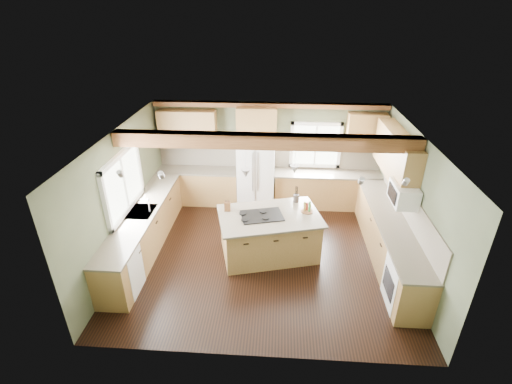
{
  "coord_description": "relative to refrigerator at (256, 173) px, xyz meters",
  "views": [
    {
      "loc": [
        0.26,
        -6.28,
        4.71
      ],
      "look_at": [
        -0.18,
        0.3,
        1.31
      ],
      "focal_mm": 26.0,
      "sensor_mm": 36.0,
      "label": 1
    }
  ],
  "objects": [
    {
      "name": "ceiling",
      "position": [
        0.3,
        -2.12,
        1.7
      ],
      "size": [
        5.6,
        5.6,
        0.0
      ],
      "primitive_type": "plane",
      "rotation": [
        3.14,
        0.0,
        0.0
      ],
      "color": "silver",
      "rests_on": "wall_back"
    },
    {
      "name": "microwave",
      "position": [
        2.88,
        -2.17,
        0.65
      ],
      "size": [
        0.4,
        0.7,
        0.38
      ],
      "primitive_type": "cube",
      "color": "white",
      "rests_on": "wall_right"
    },
    {
      "name": "upper_cab_right",
      "position": [
        2.92,
        -1.22,
        1.05
      ],
      "size": [
        0.35,
        2.2,
        0.9
      ],
      "primitive_type": "cube",
      "color": "brown",
      "rests_on": "wall_right"
    },
    {
      "name": "upper_cab_over_fridge",
      "position": [
        -0.0,
        0.21,
        1.25
      ],
      "size": [
        0.96,
        0.35,
        0.7
      ],
      "primitive_type": "cube",
      "color": "brown",
      "rests_on": "wall_back"
    },
    {
      "name": "wall_right",
      "position": [
        3.1,
        -2.12,
        0.4
      ],
      "size": [
        0.0,
        5.0,
        5.0
      ],
      "primitive_type": "plane",
      "rotation": [
        1.57,
        0.0,
        -1.57
      ],
      "color": "#464E37",
      "rests_on": "ground"
    },
    {
      "name": "backsplash_back",
      "position": [
        0.3,
        0.36,
        0.31
      ],
      "size": [
        5.58,
        0.03,
        0.58
      ],
      "primitive_type": "cube",
      "color": "brown",
      "rests_on": "wall_back"
    },
    {
      "name": "counter_back_left",
      "position": [
        -1.49,
        0.08,
        0.0
      ],
      "size": [
        2.06,
        0.64,
        0.04
      ],
      "primitive_type": "cube",
      "color": "#4A4236",
      "rests_on": "base_cab_back_left"
    },
    {
      "name": "pendant_left",
      "position": [
        -0.05,
        -2.17,
        0.98
      ],
      "size": [
        0.18,
        0.18,
        0.16
      ],
      "primitive_type": "cone",
      "rotation": [
        3.14,
        0.0,
        0.0
      ],
      "color": "#B2B2B7",
      "rests_on": "ceiling"
    },
    {
      "name": "upper_cab_back_corner",
      "position": [
        2.6,
        0.21,
        1.05
      ],
      "size": [
        0.9,
        0.35,
        0.9
      ],
      "primitive_type": "cube",
      "color": "brown",
      "rests_on": "wall_back"
    },
    {
      "name": "refrigerator",
      "position": [
        0.0,
        0.0,
        0.0
      ],
      "size": [
        0.9,
        0.74,
        1.8
      ],
      "primitive_type": "cube",
      "color": "silver",
      "rests_on": "floor"
    },
    {
      "name": "dishwasher",
      "position": [
        -2.19,
        -3.37,
        -0.47
      ],
      "size": [
        0.6,
        0.6,
        0.84
      ],
      "primitive_type": "cube",
      "color": "white",
      "rests_on": "floor"
    },
    {
      "name": "upper_cab_back_left",
      "position": [
        -1.69,
        0.21,
        1.05
      ],
      "size": [
        1.4,
        0.35,
        0.9
      ],
      "primitive_type": "cube",
      "color": "brown",
      "rests_on": "wall_back"
    },
    {
      "name": "floor",
      "position": [
        0.3,
        -2.12,
        -0.9
      ],
      "size": [
        5.6,
        5.6,
        0.0
      ],
      "primitive_type": "plane",
      "color": "black",
      "rests_on": "ground"
    },
    {
      "name": "base_cab_back_left",
      "position": [
        -1.49,
        0.08,
        -0.46
      ],
      "size": [
        2.02,
        0.6,
        0.88
      ],
      "primitive_type": "cube",
      "color": "brown",
      "rests_on": "floor"
    },
    {
      "name": "counter_right",
      "position": [
        2.8,
        -2.07,
        0.0
      ],
      "size": [
        0.64,
        3.74,
        0.04
      ],
      "primitive_type": "cube",
      "color": "#4A4236",
      "rests_on": "base_cab_right"
    },
    {
      "name": "pendant_right",
      "position": [
        0.86,
        -1.94,
        0.98
      ],
      "size": [
        0.18,
        0.18,
        0.16
      ],
      "primitive_type": "cone",
      "rotation": [
        3.14,
        0.0,
        0.0
      ],
      "color": "#B2B2B7",
      "rests_on": "ceiling"
    },
    {
      "name": "knife_block",
      "position": [
        -0.45,
        -1.93,
        0.12
      ],
      "size": [
        0.12,
        0.09,
        0.2
      ],
      "primitive_type": "cube",
      "rotation": [
        0.0,
        0.0,
        0.04
      ],
      "color": "brown",
      "rests_on": "island_top"
    },
    {
      "name": "utensil_crock",
      "position": [
        0.95,
        -1.45,
        0.1
      ],
      "size": [
        0.17,
        0.17,
        0.16
      ],
      "primitive_type": "cylinder",
      "rotation": [
        0.0,
        0.0,
        0.59
      ],
      "color": "#453D37",
      "rests_on": "island_top"
    },
    {
      "name": "sink",
      "position": [
        -2.2,
        -2.07,
        0.01
      ],
      "size": [
        0.5,
        0.65,
        0.03
      ],
      "primitive_type": "cube",
      "color": "#262628",
      "rests_on": "counter_left"
    },
    {
      "name": "oven",
      "position": [
        2.79,
        -3.37,
        -0.47
      ],
      "size": [
        0.6,
        0.72,
        0.84
      ],
      "primitive_type": "cube",
      "color": "white",
      "rests_on": "floor"
    },
    {
      "name": "counter_left",
      "position": [
        -2.2,
        -2.07,
        0.0
      ],
      "size": [
        0.64,
        3.74,
        0.04
      ],
      "primitive_type": "cube",
      "color": "#4A4236",
      "rests_on": "base_cab_left"
    },
    {
      "name": "soffit_trim",
      "position": [
        0.3,
        0.28,
        1.64
      ],
      "size": [
        5.55,
        0.2,
        0.1
      ],
      "primitive_type": "cube",
      "color": "#4F2916",
      "rests_on": "ceiling"
    },
    {
      "name": "wall_left",
      "position": [
        -2.5,
        -2.12,
        0.4
      ],
      "size": [
        0.0,
        5.0,
        5.0
      ],
      "primitive_type": "plane",
      "rotation": [
        1.57,
        0.0,
        1.57
      ],
      "color": "#464E37",
      "rests_on": "ground"
    },
    {
      "name": "counter_back_right",
      "position": [
        1.79,
        0.08,
        0.0
      ],
      "size": [
        2.66,
        0.64,
        0.04
      ],
      "primitive_type": "cube",
      "color": "#4A4236",
      "rests_on": "base_cab_back_right"
    },
    {
      "name": "wall_back",
      "position": [
        0.3,
        0.38,
        0.4
      ],
      "size": [
        5.6,
        0.0,
        5.6
      ],
      "primitive_type": "plane",
      "rotation": [
        1.57,
        0.0,
        0.0
      ],
      "color": "#464E37",
      "rests_on": "ground"
    },
    {
      "name": "window_back",
      "position": [
        1.45,
        0.36,
        0.65
      ],
      "size": [
        1.1,
        0.04,
        1.0
      ],
      "primitive_type": "cube",
      "color": "white",
      "rests_on": "wall_back"
    },
    {
      "name": "cooktop",
      "position": [
        0.26,
        -2.1,
        0.03
      ],
      "size": [
        0.92,
        0.73,
        0.02
      ],
      "primitive_type": "cube",
      "rotation": [
        0.0,
        0.0,
        0.25
      ],
      "color": "black",
      "rests_on": "island_top"
    },
    {
      "name": "base_cab_back_right",
      "position": [
        1.79,
        0.08,
        -0.46
      ],
      "size": [
        2.62,
        0.6,
        0.88
      ],
      "primitive_type": "cube",
      "color": "brown",
      "rests_on": "floor"
    },
    {
      "name": "island_top",
      "position": [
        0.41,
        -2.06,
        0.0
      ],
      "size": [
        2.25,
        1.73,
        0.04
      ],
      "primitive_type": "cube",
      "rotation": [
        0.0,
        0.0,
        0.25
      ],
      "color": "#4A4236",
      "rests_on": "island"
    },
    {
      "name": "bottle_tray",
      "position": [
        1.16,
        -1.85,
        0.14
      ],
      "size": [
        0.26,
        0.26,
        0.23
      ],
      "primitive_type": null,
      "rotation": [
        0.0,
        0.0,
        -0.03
      ],
      "color": "brown",
      "rests_on": "island_top"
    },
    {
      "name": "base_cab_right",
      "position": [
        2.8,
        -2.07,
        -0.46
      ],
      "size": [
        0.6,
        3.7,
        0.88
      ],
      "primitive_type": "cube",
      "color": "brown",
      "rests_on": "floor"
    },
    {
      "name": "island",
      "position": [
        0.41,
        -2.06,
        -0.46
      ],
      "size": [
        2.1,
        1.58,
        0.88
      ],
      "primitive_type": "cube",
      "rotation": [
        0.0,
        0.0,
        0.25
      ],
      "color": "brown",
      "rests_on": "floor"
    },
    {
      "name": "ceiling_beam",
      "position": [
        0.3,
        -2.06,
        1.57
      ],
      "size": [
        5.55,
        0.26,
        0.26
      ],
      "primitive_type": "cube",
      "color": "#4F2916",
      "rests_on": "ceiling"
    },
    {
      "name": "window_left",
      "position": [
        -2.48,
        -2.07,
        0.65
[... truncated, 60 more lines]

